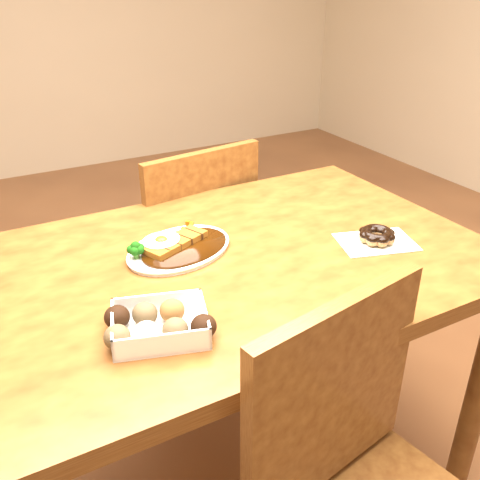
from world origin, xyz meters
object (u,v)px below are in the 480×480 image
table (234,292)px  pon_de_ring (377,236)px  donut_box (158,324)px  chair_far (186,253)px  katsu_curry_plate (177,247)px

table → pon_de_ring: bearing=-17.5°
table → pon_de_ring: (0.34, -0.11, 0.12)m
pon_de_ring → donut_box: bearing=-171.6°
chair_far → pon_de_ring: size_ratio=4.09×
chair_far → katsu_curry_plate: 0.57m
table → pon_de_ring: pon_de_ring is taller
donut_box → katsu_curry_plate: bearing=61.0°
chair_far → katsu_curry_plate: size_ratio=2.75×
katsu_curry_plate → chair_far: bearing=65.4°
table → donut_box: 0.35m
katsu_curry_plate → pon_de_ring: katsu_curry_plate is taller
table → katsu_curry_plate: (-0.11, 0.08, 0.11)m
katsu_curry_plate → donut_box: (-0.16, -0.28, 0.01)m
donut_box → chair_far: bearing=63.7°
table → chair_far: chair_far is taller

